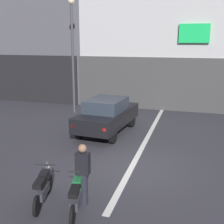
# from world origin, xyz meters

# --- Properties ---
(ground_plane) EXTENTS (120.00, 120.00, 0.00)m
(ground_plane) POSITION_xyz_m (0.00, 0.00, 0.00)
(ground_plane) COLOR #333338
(lane_centre_line) EXTENTS (0.20, 18.00, 0.01)m
(lane_centre_line) POSITION_xyz_m (0.00, 6.00, 0.00)
(lane_centre_line) COLOR silver
(lane_centre_line) RESTS_ON ground
(car_black_crossing_near) EXTENTS (2.14, 4.25, 1.64)m
(car_black_crossing_near) POSITION_xyz_m (-1.93, 3.50, 0.89)
(car_black_crossing_near) COLOR black
(car_black_crossing_near) RESTS_ON ground
(car_blue_down_street) EXTENTS (2.25, 4.28, 1.64)m
(car_blue_down_street) POSITION_xyz_m (1.67, 13.11, 0.89)
(car_blue_down_street) COLOR black
(car_blue_down_street) RESTS_ON ground
(street_lamp) EXTENTS (0.36, 0.36, 6.47)m
(street_lamp) POSITION_xyz_m (-4.99, 6.81, 3.96)
(street_lamp) COLOR #47474C
(street_lamp) RESTS_ON ground
(motorcycle_black_row_leftmost) EXTENTS (0.57, 1.64, 0.98)m
(motorcycle_black_row_leftmost) POSITION_xyz_m (-1.78, -2.84, 0.46)
(motorcycle_black_row_leftmost) COLOR black
(motorcycle_black_row_leftmost) RESTS_ON ground
(motorcycle_green_row_left_mid) EXTENTS (0.57, 1.64, 0.98)m
(motorcycle_green_row_left_mid) POSITION_xyz_m (-0.76, -3.00, 0.46)
(motorcycle_green_row_left_mid) COLOR black
(motorcycle_green_row_left_mid) RESTS_ON ground
(person_by_motorcycles) EXTENTS (0.37, 0.24, 1.67)m
(person_by_motorcycles) POSITION_xyz_m (-0.74, -2.57, 0.86)
(person_by_motorcycles) COLOR #23232D
(person_by_motorcycles) RESTS_ON ground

